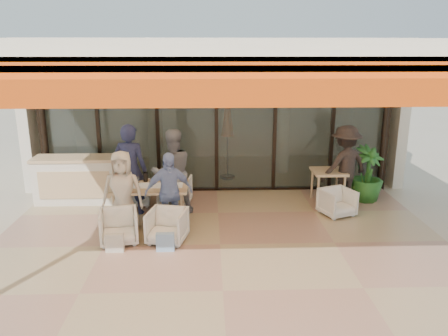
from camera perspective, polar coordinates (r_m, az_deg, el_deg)
The scene contains 21 objects.
ground at distance 7.69m, azimuth -0.51°, elevation -10.11°, with size 70.00×70.00×0.00m, color #C6B293.
terrace_floor at distance 7.69m, azimuth -0.51°, elevation -10.08°, with size 8.00×6.00×0.01m, color tan.
terrace_structure at distance 6.67m, azimuth -0.52°, elevation 14.87°, with size 8.00×6.00×3.40m.
glass_storefront at distance 10.08m, azimuth -1.00°, elevation 5.66°, with size 8.08×0.10×3.20m.
interior_block at distance 12.30m, azimuth -1.18°, elevation 10.40°, with size 9.05×3.62×3.52m.
host_counter at distance 10.06m, azimuth -18.52°, elevation -1.44°, with size 1.85×0.65×1.04m.
dining_table at distance 8.58m, azimuth -9.81°, elevation -2.64°, with size 1.50×0.90×0.93m.
chair_far_left at distance 9.64m, azimuth -11.40°, elevation -3.09°, with size 0.58×0.55×0.60m, color white.
chair_far_right at distance 9.53m, azimuth -6.42°, elevation -2.81°, with size 0.67×0.63×0.69m, color white.
chair_near_left at distance 7.88m, azimuth -13.58°, elevation -7.28°, with size 0.64×0.60×0.66m, color white.
chair_near_right at distance 7.76m, azimuth -7.45°, elevation -7.35°, with size 0.64×0.60×0.65m, color white.
diner_navy at distance 8.99m, azimuth -12.12°, elevation -0.23°, with size 0.69×0.45×1.88m, color #191B38.
diner_grey at distance 8.89m, azimuth -6.76°, elevation -0.53°, with size 0.86×0.67×1.77m, color slate.
diner_cream at distance 8.19m, azimuth -13.10°, elevation -3.08°, with size 0.75×0.49×1.54m, color beige.
diner_periwinkle at distance 8.08m, azimuth -7.23°, elevation -3.17°, with size 0.88×0.37×1.51m, color #7485C2.
tote_bag_cream at distance 7.59m, azimuth -14.09°, elevation -9.55°, with size 0.30×0.10×0.34m, color silver.
tote_bag_blue at distance 7.46m, azimuth -7.68°, elevation -9.65°, with size 0.30×0.10×0.34m, color #99BFD8.
side_table at distance 9.75m, azimuth 13.48°, elevation -0.92°, with size 0.70×0.70×0.74m.
side_chair at distance 9.17m, azimuth 14.57°, elevation -4.21°, with size 0.60×0.56×0.62m, color white.
standing_woman at distance 9.75m, azimuth 15.51°, elevation 0.35°, with size 1.12×0.65×1.74m, color black.
potted_palm at distance 10.11m, azimuth 18.18°, elevation -0.77°, with size 0.70×0.70×1.25m, color #1E5919.
Camera 1 is at (-0.18, -6.93, 3.32)m, focal length 35.00 mm.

